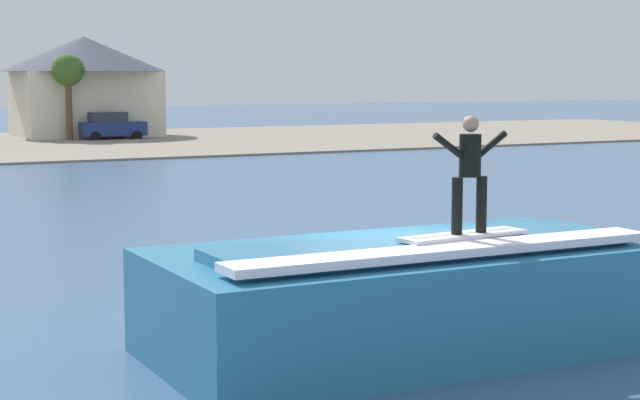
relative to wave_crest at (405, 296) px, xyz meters
The scene contains 7 objects.
ground_plane 1.45m from the wave_crest, 75.98° to the left, with size 260.00×260.00×0.00m, color #3C5B80.
wave_crest is the anchor object (origin of this frame).
surfboard 1.29m from the wave_crest, 44.47° to the right, with size 2.16×0.71×0.06m.
surfer 2.17m from the wave_crest, 42.75° to the right, with size 1.29×0.32×1.72m.
car_far_shore 54.37m from the wave_crest, 78.46° to the left, with size 4.18×2.17×1.86m.
house_gabled_white 58.59m from the wave_crest, 79.81° to the left, with size 11.06×11.06×6.84m.
tree_tall_bare 53.93m from the wave_crest, 81.28° to the left, with size 2.03×2.03×5.57m.
Camera 1 is at (-8.47, -14.19, 4.09)m, focal length 58.49 mm.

